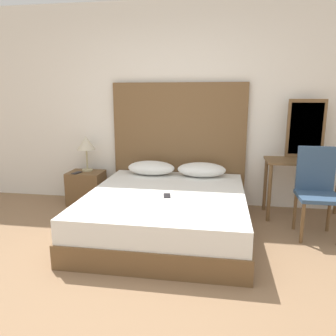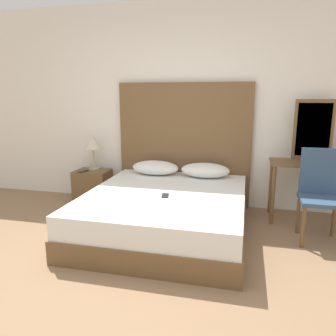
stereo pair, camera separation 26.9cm
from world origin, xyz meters
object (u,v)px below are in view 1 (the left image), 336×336
object	(u,v)px
vanity_desk	(306,171)
nightstand	(86,188)
table_lamp	(86,144)
phone_on_bed	(167,196)
phone_on_nightstand	(77,173)
bed	(167,212)
chair	(317,186)

from	to	relation	value
vanity_desk	nightstand	bearing A→B (deg)	178.56
table_lamp	vanity_desk	xyz separation A→B (m)	(2.88, -0.15, -0.24)
phone_on_bed	table_lamp	xyz separation A→B (m)	(-1.30, 0.99, 0.37)
phone_on_nightstand	bed	bearing A→B (deg)	-26.74
bed	table_lamp	xyz separation A→B (m)	(-1.27, 0.85, 0.61)
nightstand	chair	xyz separation A→B (m)	(2.87, -0.57, 0.31)
chair	bed	bearing A→B (deg)	-172.84
nightstand	vanity_desk	size ratio (longest dim) A/B	0.49
phone_on_bed	table_lamp	size ratio (longest dim) A/B	0.33
nightstand	phone_on_nightstand	distance (m)	0.27
bed	chair	distance (m)	1.65
phone_on_bed	table_lamp	bearing A→B (deg)	142.65
bed	vanity_desk	size ratio (longest dim) A/B	2.04
bed	table_lamp	bearing A→B (deg)	146.20
bed	vanity_desk	distance (m)	1.80
table_lamp	vanity_desk	size ratio (longest dim) A/B	0.50
bed	nightstand	distance (m)	1.49
phone_on_bed	bed	bearing A→B (deg)	100.87
vanity_desk	table_lamp	bearing A→B (deg)	177.08
phone_on_nightstand	table_lamp	bearing A→B (deg)	62.86
bed	phone_on_bed	bearing A→B (deg)	-79.13
phone_on_bed	nightstand	distance (m)	1.60
table_lamp	vanity_desk	distance (m)	2.90
bed	phone_on_bed	xyz separation A→B (m)	(0.03, -0.14, 0.24)
phone_on_bed	chair	size ratio (longest dim) A/B	0.17
chair	table_lamp	bearing A→B (deg)	167.30
phone_on_nightstand	vanity_desk	distance (m)	2.97
nightstand	table_lamp	distance (m)	0.61
phone_on_bed	vanity_desk	bearing A→B (deg)	28.02
bed	table_lamp	size ratio (longest dim) A/B	4.05
phone_on_nightstand	chair	size ratio (longest dim) A/B	0.17
phone_on_bed	phone_on_nightstand	xyz separation A→B (m)	(-1.38, 0.82, -0.00)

